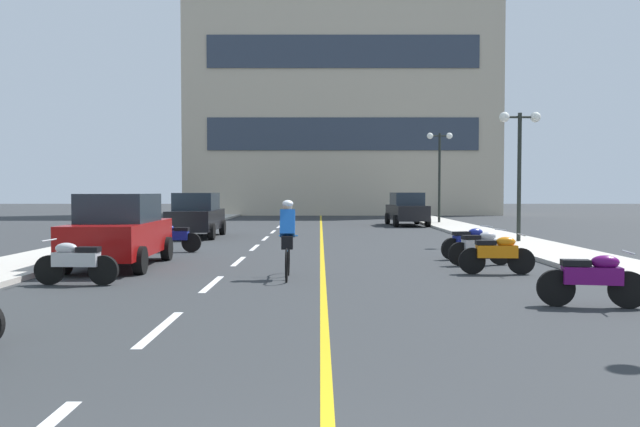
{
  "coord_description": "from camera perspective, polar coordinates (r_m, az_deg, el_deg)",
  "views": [
    {
      "loc": [
        0.19,
        -2.24,
        1.87
      ],
      "look_at": [
        0.1,
        20.62,
        1.05
      ],
      "focal_mm": 34.12,
      "sensor_mm": 36.0,
      "label": 1
    }
  ],
  "objects": [
    {
      "name": "motorcycle_4",
      "position": [
        14.34,
        16.5,
        -3.62
      ],
      "size": [
        1.7,
        0.6,
        0.92
      ],
      "color": "black",
      "rests_on": "ground"
    },
    {
      "name": "curb_left",
      "position": [
        27.32,
        -15.47,
        -1.81
      ],
      "size": [
        2.4,
        72.0,
        0.12
      ],
      "primitive_type": "cube",
      "color": "#B7B2A8",
      "rests_on": "ground"
    },
    {
      "name": "motorcycle_2",
      "position": [
        10.79,
        24.42,
        -5.57
      ],
      "size": [
        1.69,
        0.6,
        0.92
      ],
      "color": "black",
      "rests_on": "ground"
    },
    {
      "name": "ground_plane",
      "position": [
        23.32,
        -0.24,
        -2.54
      ],
      "size": [
        140.0,
        140.0,
        0.0
      ],
      "primitive_type": "plane",
      "color": "#2D3033"
    },
    {
      "name": "lane_dash_7",
      "position": [
        32.37,
        -3.65,
        -1.25
      ],
      "size": [
        0.14,
        2.2,
        0.01
      ],
      "primitive_type": "cube",
      "color": "silver",
      "rests_on": "ground"
    },
    {
      "name": "lane_dash_4",
      "position": [
        20.44,
        -5.93,
        -3.19
      ],
      "size": [
        0.14,
        2.2,
        0.01
      ],
      "primitive_type": "cube",
      "color": "silver",
      "rests_on": "ground"
    },
    {
      "name": "lane_dash_2",
      "position": [
        12.57,
        -9.86,
        -6.51
      ],
      "size": [
        0.14,
        2.2,
        0.01
      ],
      "primitive_type": "cube",
      "color": "silver",
      "rests_on": "ground"
    },
    {
      "name": "lane_dash_1",
      "position": [
        8.73,
        -14.54,
        -10.37
      ],
      "size": [
        0.14,
        2.2,
        0.01
      ],
      "primitive_type": "cube",
      "color": "silver",
      "rests_on": "ground"
    },
    {
      "name": "lane_dash_3",
      "position": [
        16.49,
        -7.42,
        -4.46
      ],
      "size": [
        0.14,
        2.2,
        0.01
      ],
      "primitive_type": "cube",
      "color": "silver",
      "rests_on": "ground"
    },
    {
      "name": "office_building",
      "position": [
        51.29,
        2.25,
        11.82
      ],
      "size": [
        25.04,
        6.67,
        21.13
      ],
      "color": "#BCAD93",
      "rests_on": "ground"
    },
    {
      "name": "street_lamp_far",
      "position": [
        35.4,
        11.37,
        5.24
      ],
      "size": [
        1.46,
        0.36,
        5.11
      ],
      "color": "black",
      "rests_on": "curb_right"
    },
    {
      "name": "parked_car_near",
      "position": [
        15.88,
        -18.03,
        -1.49
      ],
      "size": [
        2.04,
        4.26,
        1.82
      ],
      "color": "black",
      "rests_on": "ground"
    },
    {
      "name": "parked_car_mid",
      "position": [
        25.42,
        -11.28,
        -0.13
      ],
      "size": [
        1.95,
        4.22,
        1.82
      ],
      "color": "black",
      "rests_on": "ground"
    },
    {
      "name": "parked_car_far",
      "position": [
        33.81,
        8.37,
        0.42
      ],
      "size": [
        2.08,
        4.28,
        1.82
      ],
      "color": "black",
      "rests_on": "ground"
    },
    {
      "name": "motorcycle_5",
      "position": [
        15.95,
        15.06,
        -3.04
      ],
      "size": [
        1.69,
        0.61,
        0.92
      ],
      "color": "black",
      "rests_on": "ground"
    },
    {
      "name": "motorcycle_6",
      "position": [
        17.36,
        14.07,
        -2.62
      ],
      "size": [
        1.65,
        0.77,
        0.92
      ],
      "color": "black",
      "rests_on": "ground"
    },
    {
      "name": "lane_dash_6",
      "position": [
        28.39,
        -4.2,
        -1.71
      ],
      "size": [
        0.14,
        2.2,
        0.01
      ],
      "primitive_type": "cube",
      "color": "silver",
      "rests_on": "ground"
    },
    {
      "name": "centre_line_yellow",
      "position": [
        26.31,
        0.36,
        -2.01
      ],
      "size": [
        0.12,
        66.0,
        0.01
      ],
      "primitive_type": "cube",
      "color": "gold",
      "rests_on": "ground"
    },
    {
      "name": "motorcycle_7",
      "position": [
        19.31,
        -13.37,
        -2.15
      ],
      "size": [
        1.7,
        0.6,
        0.92
      ],
      "color": "black",
      "rests_on": "ground"
    },
    {
      "name": "lane_dash_11",
      "position": [
        48.33,
        -2.37,
        -0.15
      ],
      "size": [
        0.14,
        2.2,
        0.01
      ],
      "primitive_type": "cube",
      "color": "silver",
      "rests_on": "ground"
    },
    {
      "name": "lane_dash_10",
      "position": [
        44.33,
        -2.61,
        -0.35
      ],
      "size": [
        0.14,
        2.2,
        0.01
      ],
      "primitive_type": "cube",
      "color": "silver",
      "rests_on": "ground"
    },
    {
      "name": "cyclist_rider",
      "position": [
        13.11,
        -2.84,
        -2.24
      ],
      "size": [
        0.42,
        1.77,
        1.71
      ],
      "color": "black",
      "rests_on": "ground"
    },
    {
      "name": "lane_dash_5",
      "position": [
        24.41,
        -4.92,
        -2.33
      ],
      "size": [
        0.14,
        2.2,
        0.01
      ],
      "primitive_type": "cube",
      "color": "silver",
      "rests_on": "ground"
    },
    {
      "name": "lane_dash_8",
      "position": [
        36.36,
        -3.23,
        -0.88
      ],
      "size": [
        0.14,
        2.2,
        0.01
      ],
      "primitive_type": "cube",
      "color": "silver",
      "rests_on": "ground"
    },
    {
      "name": "street_lamp_mid",
      "position": [
        22.67,
        18.43,
        6.09
      ],
      "size": [
        1.46,
        0.36,
        4.56
      ],
      "color": "black",
      "rests_on": "curb_right"
    },
    {
      "name": "motorcycle_3",
      "position": [
        13.12,
        -21.72,
        -4.21
      ],
      "size": [
        1.7,
        0.6,
        0.92
      ],
      "color": "black",
      "rests_on": "ground"
    },
    {
      "name": "curb_right",
      "position": [
        27.22,
        15.16,
        -1.82
      ],
      "size": [
        2.4,
        72.0,
        0.12
      ],
      "primitive_type": "cube",
      "color": "#B7B2A8",
      "rests_on": "ground"
    },
    {
      "name": "lane_dash_9",
      "position": [
        40.34,
        -2.89,
        -0.59
      ],
      "size": [
        0.14,
        2.2,
        0.01
      ],
      "primitive_type": "cube",
      "color": "silver",
      "rests_on": "ground"
    }
  ]
}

